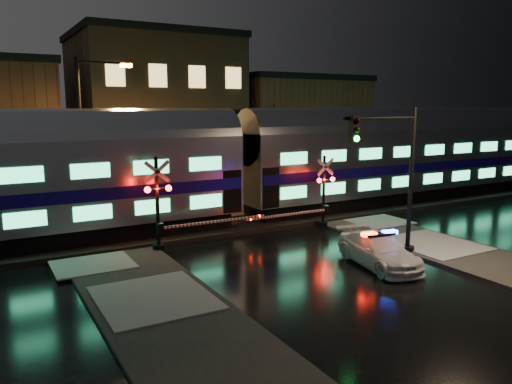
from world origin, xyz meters
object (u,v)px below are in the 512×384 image
Objects in this scene: police_car at (379,250)px; traffic_light at (395,179)px; crossing_signal_right at (319,199)px; streetlight at (87,130)px; crossing_signal_left at (166,213)px.

traffic_light reaches higher than police_car.
police_car is 0.86× the size of crossing_signal_right.
police_car is at bearing -104.61° from crossing_signal_right.
crossing_signal_right is 12.56m from streetlight.
crossing_signal_left reaches higher than police_car.
police_car is 0.52× the size of streetlight.
streetlight is (-10.04, 6.70, 3.47)m from crossing_signal_right.
crossing_signal_left is at bearing 179.94° from crossing_signal_right.
crossing_signal_right is 5.76m from traffic_light.
police_car is 3.05m from traffic_light.
streetlight is at bearing 146.28° from crossing_signal_right.
streetlight reaches higher than traffic_light.
streetlight is at bearing 117.36° from traffic_light.
police_car is 6.40m from crossing_signal_right.
crossing_signal_left is at bearing 133.87° from traffic_light.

